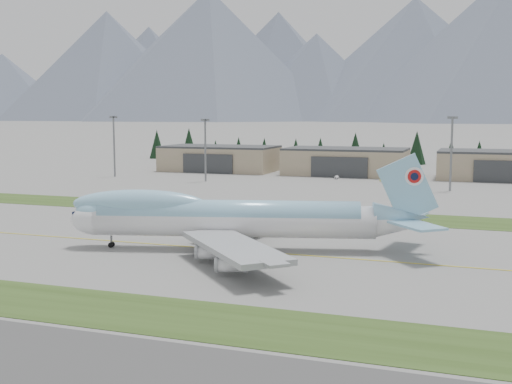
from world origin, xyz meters
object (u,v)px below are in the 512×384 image
at_px(hangar_center, 346,161).
at_px(service_vehicle_a, 337,179).
at_px(service_vehicle_b, 385,182).
at_px(hangar_left, 220,158).
at_px(hangar_right, 505,165).
at_px(boeing_747_freighter, 230,218).

xyz_separation_m(hangar_center, service_vehicle_a, (0.11, -17.69, -5.39)).
height_order(service_vehicle_a, service_vehicle_b, service_vehicle_a).
distance_m(hangar_left, service_vehicle_b, 77.64).
bearing_deg(hangar_left, hangar_right, 0.00).
distance_m(boeing_747_freighter, hangar_left, 162.42).
relative_size(hangar_right, service_vehicle_a, 12.08).
height_order(hangar_right, service_vehicle_a, hangar_right).
bearing_deg(hangar_right, service_vehicle_b, -150.95).
bearing_deg(service_vehicle_a, service_vehicle_b, -22.32).
bearing_deg(service_vehicle_b, boeing_747_freighter, -172.32).
relative_size(hangar_center, hangar_right, 1.00).
height_order(hangar_center, hangar_right, same).
bearing_deg(boeing_747_freighter, service_vehicle_a, 79.09).
xyz_separation_m(hangar_left, service_vehicle_a, (55.11, -17.69, -5.39)).
distance_m(hangar_left, service_vehicle_a, 58.13).
distance_m(boeing_747_freighter, hangar_center, 149.65).
relative_size(service_vehicle_a, service_vehicle_b, 1.00).
xyz_separation_m(hangar_left, hangar_center, (55.00, 0.00, 0.00)).
height_order(boeing_747_freighter, service_vehicle_b, boeing_747_freighter).
distance_m(boeing_747_freighter, service_vehicle_a, 132.12).
distance_m(hangar_left, hangar_center, 55.00).
bearing_deg(hangar_center, hangar_left, 180.00).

